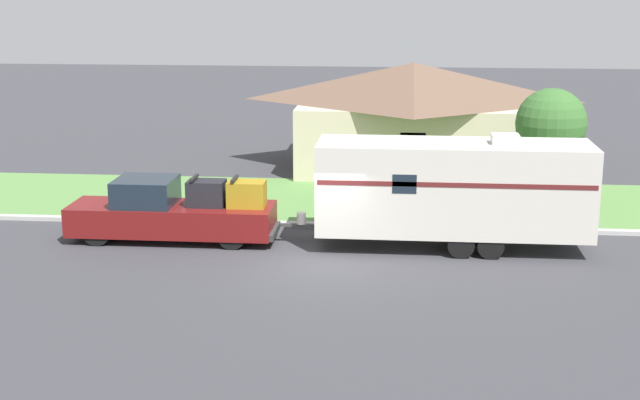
% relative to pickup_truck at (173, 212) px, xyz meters
% --- Properties ---
extents(ground_plane, '(120.00, 120.00, 0.00)m').
position_rel_pickup_truck_xyz_m(ground_plane, '(4.76, -1.81, -0.90)').
color(ground_plane, '#38383D').
extents(curb_strip, '(80.00, 0.30, 0.14)m').
position_rel_pickup_truck_xyz_m(curb_strip, '(4.76, 1.94, -0.83)').
color(curb_strip, '#ADADA8').
rests_on(curb_strip, ground_plane).
extents(lawn_strip, '(80.00, 7.00, 0.03)m').
position_rel_pickup_truck_xyz_m(lawn_strip, '(4.76, 5.59, -0.88)').
color(lawn_strip, '#568442').
rests_on(lawn_strip, ground_plane).
extents(house_across_street, '(10.32, 7.62, 4.54)m').
position_rel_pickup_truck_xyz_m(house_across_street, '(7.52, 12.06, 1.45)').
color(house_across_street, beige).
rests_on(house_across_street, ground_plane).
extents(pickup_truck, '(6.50, 1.91, 2.06)m').
position_rel_pickup_truck_xyz_m(pickup_truck, '(0.00, 0.00, 0.00)').
color(pickup_truck, black).
rests_on(pickup_truck, ground_plane).
extents(travel_trailer, '(9.34, 2.41, 3.53)m').
position_rel_pickup_truck_xyz_m(travel_trailer, '(8.66, -0.00, 0.98)').
color(travel_trailer, black).
rests_on(travel_trailer, ground_plane).
extents(mailbox, '(0.48, 0.20, 1.40)m').
position_rel_pickup_truck_xyz_m(mailbox, '(-1.66, 2.98, 0.17)').
color(mailbox, brown).
rests_on(mailbox, ground_plane).
extents(tree_in_yard, '(2.53, 2.53, 4.23)m').
position_rel_pickup_truck_xyz_m(tree_in_yard, '(12.38, 5.80, 2.05)').
color(tree_in_yard, brown).
rests_on(tree_in_yard, ground_plane).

